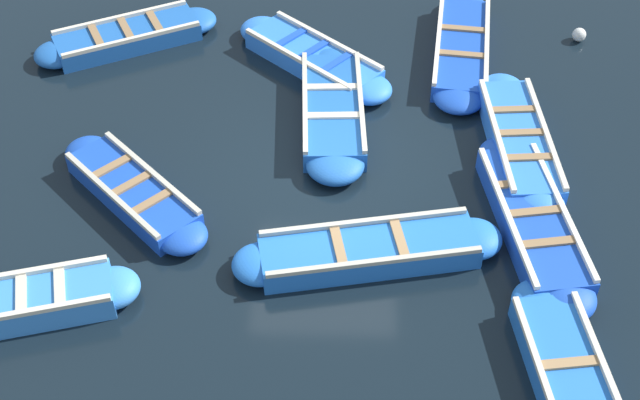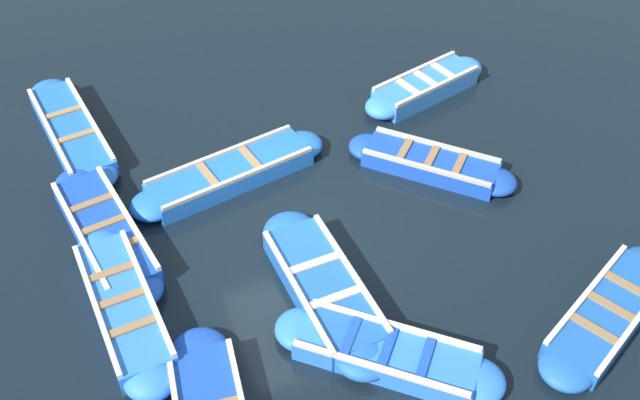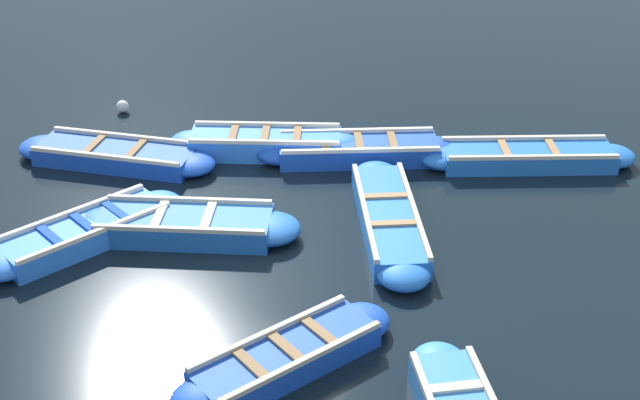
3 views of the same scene
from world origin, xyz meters
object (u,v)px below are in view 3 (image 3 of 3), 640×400
(boat_tucked, at_px, (359,150))
(boat_alongside, at_px, (286,358))
(boat_outer_right, at_px, (528,157))
(boat_near_quay, at_px, (116,155))
(boat_drifting, at_px, (185,225))
(buoy_orange_near, at_px, (123,107))
(boat_outer_left, at_px, (85,233))
(boat_centre, at_px, (266,144))
(boat_far_corner, at_px, (389,219))

(boat_tucked, relative_size, boat_alongside, 1.36)
(boat_alongside, bearing_deg, boat_tucked, -94.31)
(boat_outer_right, bearing_deg, boat_alongside, 60.03)
(boat_near_quay, bearing_deg, boat_drifting, 129.00)
(boat_drifting, distance_m, buoy_orange_near, 5.19)
(boat_outer_left, relative_size, boat_drifting, 0.84)
(boat_centre, height_order, boat_alongside, boat_centre)
(boat_centre, bearing_deg, boat_outer_left, 56.16)
(boat_tucked, distance_m, boat_alongside, 6.01)
(boat_outer_right, height_order, boat_outer_left, boat_outer_left)
(boat_outer_left, distance_m, boat_far_corner, 4.78)
(boat_alongside, height_order, buoy_orange_near, boat_alongside)
(boat_tucked, relative_size, boat_far_corner, 0.97)
(boat_centre, distance_m, buoy_orange_near, 3.60)
(boat_far_corner, distance_m, boat_alongside, 3.75)
(boat_outer_right, bearing_deg, boat_far_corner, 46.54)
(boat_drifting, bearing_deg, boat_near_quay, -51.00)
(boat_tucked, bearing_deg, buoy_orange_near, -17.57)
(boat_near_quay, bearing_deg, boat_tucked, -171.30)
(boat_outer_left, relative_size, boat_alongside, 1.10)
(boat_far_corner, relative_size, buoy_orange_near, 15.45)
(boat_drifting, bearing_deg, boat_far_corner, -169.77)
(boat_tucked, xyz_separation_m, boat_alongside, (0.45, 5.99, -0.02))
(boat_far_corner, height_order, boat_drifting, boat_drifting)
(boat_outer_right, distance_m, buoy_orange_near, 8.19)
(boat_drifting, xyz_separation_m, boat_near_quay, (1.88, -2.32, -0.02))
(boat_tucked, relative_size, boat_drifting, 1.04)
(boat_near_quay, bearing_deg, boat_outer_left, 98.11)
(boat_tucked, height_order, boat_outer_left, boat_tucked)
(boat_outer_right, height_order, boat_centre, boat_centre)
(boat_outer_left, bearing_deg, boat_far_corner, -168.47)
(boat_outer_right, height_order, boat_drifting, boat_drifting)
(boat_near_quay, bearing_deg, boat_centre, -165.37)
(boat_drifting, bearing_deg, boat_outer_right, -150.91)
(boat_outer_right, distance_m, boat_outer_left, 7.90)
(boat_far_corner, xyz_separation_m, boat_drifting, (3.19, 0.58, 0.01))
(boat_outer_right, bearing_deg, boat_centre, 1.17)
(boat_alongside, bearing_deg, boat_near_quay, -53.42)
(buoy_orange_near, bearing_deg, boat_outer_left, 101.10)
(boat_outer_right, height_order, boat_near_quay, boat_outer_right)
(boat_outer_right, distance_m, boat_centre, 4.81)
(boat_outer_left, height_order, boat_drifting, boat_drifting)
(boat_centre, bearing_deg, boat_near_quay, 14.63)
(boat_centre, height_order, boat_near_quay, boat_centre)
(boat_centre, height_order, boat_drifting, boat_centre)
(boat_far_corner, relative_size, boat_drifting, 1.07)
(boat_centre, distance_m, boat_alongside, 6.15)
(boat_near_quay, bearing_deg, buoy_orange_near, -75.40)
(boat_tucked, bearing_deg, boat_centre, -0.70)
(boat_alongside, distance_m, buoy_orange_near, 8.83)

